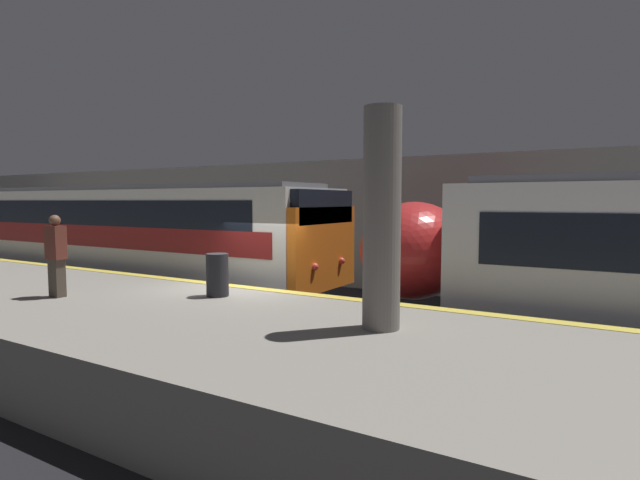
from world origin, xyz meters
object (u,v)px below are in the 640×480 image
at_px(support_pillar_near, 382,219).
at_px(train_boxy, 88,236).
at_px(person_waiting, 56,254).
at_px(trash_bin, 217,275).

relative_size(support_pillar_near, train_boxy, 0.17).
xyz_separation_m(support_pillar_near, train_boxy, (-13.05, 4.19, -0.96)).
height_order(person_waiting, trash_bin, person_waiting).
bearing_deg(train_boxy, trash_bin, -20.88).
height_order(train_boxy, person_waiting, train_boxy).
relative_size(person_waiting, trash_bin, 1.90).
xyz_separation_m(support_pillar_near, person_waiting, (-6.47, -1.00, -0.77)).
xyz_separation_m(support_pillar_near, trash_bin, (-3.81, 0.67, -1.20)).
bearing_deg(person_waiting, train_boxy, 141.73).
distance_m(support_pillar_near, trash_bin, 4.05).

